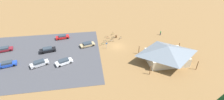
{
  "coord_description": "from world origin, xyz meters",
  "views": [
    {
      "loc": [
        8.88,
        45.91,
        27.36
      ],
      "look_at": [
        2.33,
        3.91,
        1.2
      ],
      "focal_mm": 26.93,
      "sensor_mm": 36.0,
      "label": 1
    }
  ],
  "objects_px": {
    "lot_sign": "(107,45)",
    "bicycle_white_near_porch": "(120,38)",
    "bicycle_teal_lone_west": "(106,41)",
    "bicycle_red_back_row": "(107,37)",
    "bicycle_yellow_mid_cluster": "(112,34)",
    "bicycle_black_yard_right": "(113,38)",
    "car_blue_far_end": "(7,64)",
    "bike_pavilion": "(167,53)",
    "car_tan_end_stall": "(87,44)",
    "car_red_by_curb": "(62,37)",
    "car_silver_near_entry": "(39,63)",
    "car_maroon_aisle_side": "(4,49)",
    "car_white_back_corner": "(64,62)",
    "trash_bin": "(116,36)",
    "car_black_mid_lot": "(48,50)",
    "visitor_at_bikes": "(161,33)",
    "bicycle_green_lone_east": "(102,44)",
    "bicycle_silver_edge_south": "(111,41)"
  },
  "relations": [
    {
      "from": "car_white_back_corner",
      "to": "bicycle_teal_lone_west",
      "type": "bearing_deg",
      "value": -140.9
    },
    {
      "from": "bicycle_black_yard_right",
      "to": "bicycle_green_lone_east",
      "type": "distance_m",
      "value": 5.43
    },
    {
      "from": "car_red_by_curb",
      "to": "bicycle_green_lone_east",
      "type": "bearing_deg",
      "value": 153.85
    },
    {
      "from": "lot_sign",
      "to": "bicycle_black_yard_right",
      "type": "bearing_deg",
      "value": -115.59
    },
    {
      "from": "bicycle_yellow_mid_cluster",
      "to": "car_red_by_curb",
      "type": "relative_size",
      "value": 0.29
    },
    {
      "from": "bicycle_red_back_row",
      "to": "car_blue_far_end",
      "type": "bearing_deg",
      "value": 22.81
    },
    {
      "from": "bicycle_red_back_row",
      "to": "car_silver_near_entry",
      "type": "bearing_deg",
      "value": 32.85
    },
    {
      "from": "bicycle_black_yard_right",
      "to": "bicycle_green_lone_east",
      "type": "relative_size",
      "value": 0.84
    },
    {
      "from": "bike_pavilion",
      "to": "car_tan_end_stall",
      "type": "height_order",
      "value": "bike_pavilion"
    },
    {
      "from": "bicycle_teal_lone_west",
      "to": "visitor_at_bikes",
      "type": "relative_size",
      "value": 0.94
    },
    {
      "from": "lot_sign",
      "to": "car_white_back_corner",
      "type": "bearing_deg",
      "value": 26.64
    },
    {
      "from": "bicycle_green_lone_east",
      "to": "car_black_mid_lot",
      "type": "bearing_deg",
      "value": 5.48
    },
    {
      "from": "bicycle_red_back_row",
      "to": "car_white_back_corner",
      "type": "relative_size",
      "value": 0.3
    },
    {
      "from": "lot_sign",
      "to": "car_black_mid_lot",
      "type": "bearing_deg",
      "value": -2.9
    },
    {
      "from": "bicycle_yellow_mid_cluster",
      "to": "car_blue_far_end",
      "type": "bearing_deg",
      "value": 25.16
    },
    {
      "from": "bike_pavilion",
      "to": "car_black_mid_lot",
      "type": "height_order",
      "value": "bike_pavilion"
    },
    {
      "from": "bicycle_black_yard_right",
      "to": "visitor_at_bikes",
      "type": "bearing_deg",
      "value": -178.59
    },
    {
      "from": "bicycle_black_yard_right",
      "to": "car_white_back_corner",
      "type": "distance_m",
      "value": 19.8
    },
    {
      "from": "trash_bin",
      "to": "car_black_mid_lot",
      "type": "relative_size",
      "value": 0.18
    },
    {
      "from": "lot_sign",
      "to": "visitor_at_bikes",
      "type": "relative_size",
      "value": 1.26
    },
    {
      "from": "bicycle_yellow_mid_cluster",
      "to": "bicycle_black_yard_right",
      "type": "bearing_deg",
      "value": 83.46
    },
    {
      "from": "bicycle_green_lone_east",
      "to": "car_white_back_corner",
      "type": "relative_size",
      "value": 0.33
    },
    {
      "from": "car_blue_far_end",
      "to": "car_maroon_aisle_side",
      "type": "bearing_deg",
      "value": -65.27
    },
    {
      "from": "car_blue_far_end",
      "to": "bicycle_teal_lone_west",
      "type": "bearing_deg",
      "value": -161.68
    },
    {
      "from": "car_maroon_aisle_side",
      "to": "visitor_at_bikes",
      "type": "relative_size",
      "value": 2.9
    },
    {
      "from": "bicycle_yellow_mid_cluster",
      "to": "car_black_mid_lot",
      "type": "distance_m",
      "value": 22.86
    },
    {
      "from": "car_maroon_aisle_side",
      "to": "visitor_at_bikes",
      "type": "bearing_deg",
      "value": -176.37
    },
    {
      "from": "lot_sign",
      "to": "car_white_back_corner",
      "type": "xyz_separation_m",
      "value": [
        12.48,
        6.26,
        -0.67
      ]
    },
    {
      "from": "bicycle_teal_lone_west",
      "to": "bicycle_red_back_row",
      "type": "bearing_deg",
      "value": -105.5
    },
    {
      "from": "bicycle_red_back_row",
      "to": "car_silver_near_entry",
      "type": "relative_size",
      "value": 0.29
    },
    {
      "from": "lot_sign",
      "to": "bicycle_teal_lone_west",
      "type": "height_order",
      "value": "lot_sign"
    },
    {
      "from": "car_blue_far_end",
      "to": "car_white_back_corner",
      "type": "relative_size",
      "value": 0.98
    },
    {
      "from": "trash_bin",
      "to": "car_red_by_curb",
      "type": "xyz_separation_m",
      "value": [
        18.62,
        -1.96,
        0.29
      ]
    },
    {
      "from": "car_maroon_aisle_side",
      "to": "car_white_back_corner",
      "type": "bearing_deg",
      "value": 152.87
    },
    {
      "from": "car_blue_far_end",
      "to": "car_black_mid_lot",
      "type": "distance_m",
      "value": 11.1
    },
    {
      "from": "trash_bin",
      "to": "bicycle_black_yard_right",
      "type": "xyz_separation_m",
      "value": [
        1.36,
        0.89,
        -0.06
      ]
    },
    {
      "from": "lot_sign",
      "to": "bicycle_white_near_porch",
      "type": "distance_m",
      "value": 8.03
    },
    {
      "from": "trash_bin",
      "to": "bicycle_silver_edge_south",
      "type": "bearing_deg",
      "value": 52.86
    },
    {
      "from": "car_maroon_aisle_side",
      "to": "bicycle_white_near_porch",
      "type": "bearing_deg",
      "value": -176.26
    },
    {
      "from": "bicycle_black_yard_right",
      "to": "bicycle_teal_lone_west",
      "type": "bearing_deg",
      "value": 37.49
    },
    {
      "from": "bike_pavilion",
      "to": "bicycle_red_back_row",
      "type": "bearing_deg",
      "value": -48.26
    },
    {
      "from": "car_white_back_corner",
      "to": "visitor_at_bikes",
      "type": "xyz_separation_m",
      "value": [
        -33.01,
        -12.84,
        0.18
      ]
    },
    {
      "from": "car_blue_far_end",
      "to": "car_white_back_corner",
      "type": "xyz_separation_m",
      "value": [
        -14.83,
        1.23,
        -0.02
      ]
    },
    {
      "from": "bike_pavilion",
      "to": "bicycle_white_near_porch",
      "type": "relative_size",
      "value": 9.94
    },
    {
      "from": "car_red_by_curb",
      "to": "car_blue_far_end",
      "type": "xyz_separation_m",
      "value": [
        13.0,
        14.04,
        0.02
      ]
    },
    {
      "from": "car_tan_end_stall",
      "to": "visitor_at_bikes",
      "type": "xyz_separation_m",
      "value": [
        -26.43,
        -4.13,
        0.22
      ]
    },
    {
      "from": "car_silver_near_entry",
      "to": "bicycle_yellow_mid_cluster",
      "type": "bearing_deg",
      "value": -145.37
    },
    {
      "from": "car_silver_near_entry",
      "to": "bicycle_white_near_porch",
      "type": "bearing_deg",
      "value": -154.42
    },
    {
      "from": "bicycle_teal_lone_west",
      "to": "car_blue_far_end",
      "type": "height_order",
      "value": "car_blue_far_end"
    },
    {
      "from": "bicycle_teal_lone_west",
      "to": "bicycle_white_near_porch",
      "type": "height_order",
      "value": "bicycle_teal_lone_west"
    }
  ]
}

